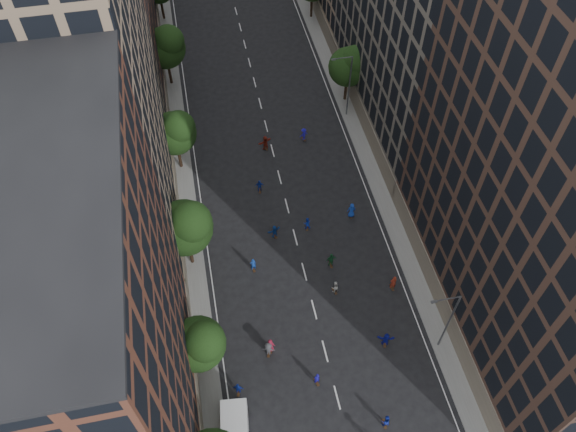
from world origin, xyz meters
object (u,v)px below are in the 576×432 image
object	(u,v)px
skater_1	(317,379)
skater_2	(386,421)
streetlamp_far	(348,83)
skater_0	(243,422)
streetlamp_near	(448,319)

from	to	relation	value
skater_1	skater_2	distance (m)	6.85
streetlamp_far	skater_0	distance (m)	41.53
skater_0	streetlamp_near	bearing A→B (deg)	173.01
streetlamp_near	skater_1	size ratio (longest dim) A/B	5.64
skater_0	skater_1	bearing A→B (deg)	-178.73
streetlamp_near	skater_1	bearing A→B (deg)	-173.96
streetlamp_near	skater_0	world-z (taller)	streetlamp_near
skater_0	skater_1	xyz separation A→B (m)	(7.02, 2.48, 0.01)
streetlamp_near	skater_2	bearing A→B (deg)	-138.99
streetlamp_far	streetlamp_near	bearing A→B (deg)	-90.00
streetlamp_near	skater_0	distance (m)	19.73
skater_1	streetlamp_far	bearing A→B (deg)	-122.51
streetlamp_far	skater_0	size ratio (longest dim) A/B	5.72
streetlamp_far	skater_1	distance (m)	36.51
streetlamp_far	skater_0	xyz separation A→B (m)	(-18.87, -36.73, -4.38)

